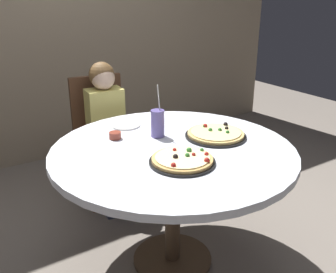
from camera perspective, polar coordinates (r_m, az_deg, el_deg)
The scene contains 10 objects.
ground_plane at distance 2.48m, azimuth 0.66°, elevation -17.89°, with size 8.00×8.00×0.00m, color slate.
wall_with_window at distance 3.74m, azimuth -17.38°, elevation 18.65°, with size 5.20×0.14×2.90m.
dining_table at distance 2.12m, azimuth 0.74°, elevation -3.82°, with size 1.34×1.34×0.75m.
chair_wooden at distance 3.00m, azimuth -9.88°, elevation 0.77°, with size 0.44×0.44×0.95m.
diner_child at distance 2.85m, azimuth -8.65°, elevation -1.23°, with size 0.29×0.42×1.08m.
pizza_veggie at distance 1.90m, azimuth 2.18°, elevation -3.52°, with size 0.33×0.33×0.05m.
pizza_cheese at distance 2.25m, azimuth 7.17°, elevation 0.34°, with size 0.36×0.36×0.05m.
soda_cup at distance 2.22m, azimuth -1.56°, elevation 1.99°, with size 0.08×0.08×0.31m.
sauce_bowl at distance 2.23m, azimuth -7.92°, elevation 0.16°, with size 0.07×0.07×0.04m, color brown.
plate_small at distance 2.43m, azimuth -6.31°, elevation 1.69°, with size 0.18×0.18×0.01m, color white.
Camera 1 is at (-1.07, -1.59, 1.56)m, focal length 40.77 mm.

